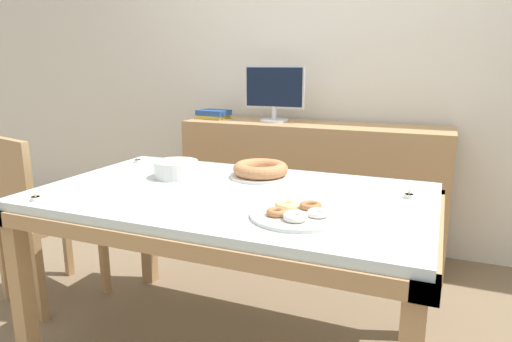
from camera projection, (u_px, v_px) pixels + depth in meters
name	position (u px, v px, depth m)	size (l,w,h in m)	color
wall_back	(326.00, 64.00, 3.22)	(8.00, 0.10, 2.60)	silver
dining_table	(233.00, 211.00, 1.96)	(1.68, 1.02, 0.77)	silver
chair	(36.00, 212.00, 2.45)	(0.51, 0.51, 0.94)	tan
sideboard	(311.00, 189.00, 3.15)	(1.77, 0.44, 0.91)	tan
computer_monitor	(274.00, 94.00, 3.10)	(0.42, 0.20, 0.38)	silver
book_stack	(214.00, 114.00, 3.31)	(0.23, 0.19, 0.06)	#B29933
cake_chocolate_round	(260.00, 170.00, 2.17)	(0.29, 0.29, 0.07)	silver
pastry_platter	(297.00, 214.00, 1.61)	(0.34, 0.34, 0.04)	silver
plate_stack	(176.00, 169.00, 2.18)	(0.21, 0.21, 0.08)	silver
tealight_near_cakes	(138.00, 161.00, 2.51)	(0.04, 0.04, 0.04)	silver
tealight_near_front	(36.00, 198.00, 1.81)	(0.04, 0.04, 0.04)	silver
tealight_right_edge	(409.00, 195.00, 1.84)	(0.04, 0.04, 0.04)	silver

